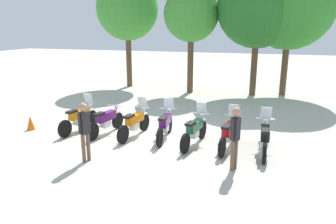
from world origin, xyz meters
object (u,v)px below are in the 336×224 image
object	(u,v)px
motorcycle_2	(135,123)
motorcycle_5	(229,133)
motorcycle_4	(195,130)
tree_3	(290,5)
motorcycle_3	(165,125)
traffic_cone	(31,123)
motorcycle_6	(265,137)
tree_1	(191,15)
person_1	(85,128)
person_0	(235,133)
motorcycle_1	(106,121)
tree_0	(127,10)
tree_2	(258,7)
motorcycle_0	(79,118)

from	to	relation	value
motorcycle_2	motorcycle_5	xyz separation A→B (m)	(3.41, -0.18, 0.00)
motorcycle_4	tree_3	bearing A→B (deg)	-9.06
motorcycle_2	motorcycle_3	bearing A→B (deg)	-78.47
motorcycle_5	traffic_cone	world-z (taller)	motorcycle_5
motorcycle_6	tree_1	world-z (taller)	tree_1
motorcycle_5	person_1	xyz separation A→B (m)	(-3.88, -2.34, 0.53)
motorcycle_2	motorcycle_5	bearing A→B (deg)	-86.57
motorcycle_5	person_0	distance (m)	1.72
motorcycle_3	person_1	world-z (taller)	person_1
motorcycle_3	tree_3	size ratio (longest dim) A/B	0.29
person_1	motorcycle_1	bearing A→B (deg)	-51.73
person_1	tree_0	bearing A→B (deg)	-48.39
motorcycle_1	tree_0	size ratio (longest dim) A/B	0.31
tree_0	motorcycle_1	bearing A→B (deg)	-70.67
person_1	motorcycle_2	bearing A→B (deg)	-77.51
tree_0	traffic_cone	world-z (taller)	tree_0
motorcycle_6	tree_2	size ratio (longest dim) A/B	0.30
person_1	tree_1	world-z (taller)	tree_1
motorcycle_4	person_1	distance (m)	3.64
motorcycle_0	traffic_cone	bearing A→B (deg)	109.58
tree_0	tree_1	distance (m)	4.47
motorcycle_2	tree_2	bearing A→B (deg)	-15.92
motorcycle_6	tree_2	bearing A→B (deg)	3.92
motorcycle_1	motorcycle_3	bearing A→B (deg)	-77.66
motorcycle_0	traffic_cone	distance (m)	1.98
motorcycle_5	person_0	world-z (taller)	person_0
motorcycle_3	person_1	distance (m)	3.11
motorcycle_2	motorcycle_1	bearing A→B (deg)	99.63
motorcycle_6	motorcycle_1	bearing A→B (deg)	86.55
motorcycle_4	traffic_cone	size ratio (longest dim) A/B	3.96
motorcycle_3	tree_2	size ratio (longest dim) A/B	0.30
motorcycle_0	person_1	world-z (taller)	person_1
motorcycle_4	person_0	bearing A→B (deg)	-128.15
motorcycle_0	person_1	distance (m)	3.09
person_0	person_1	xyz separation A→B (m)	(-4.23, -0.75, -0.02)
motorcycle_2	motorcycle_4	bearing A→B (deg)	-88.35
motorcycle_2	motorcycle_4	size ratio (longest dim) A/B	1.00
motorcycle_0	motorcycle_2	xyz separation A→B (m)	(2.27, 0.07, 0.00)
motorcycle_3	motorcycle_6	size ratio (longest dim) A/B	1.00
motorcycle_6	motorcycle_4	bearing A→B (deg)	87.03
motorcycle_5	person_0	xyz separation A→B (m)	(0.35, -1.59, 0.55)
motorcycle_5	motorcycle_1	bearing A→B (deg)	94.95
motorcycle_4	person_0	distance (m)	2.24
person_0	tree_2	xyz separation A→B (m)	(-0.12, 10.65, 3.88)
motorcycle_0	person_0	distance (m)	6.29
motorcycle_2	tree_2	xyz separation A→B (m)	(3.64, 8.88, 4.43)
motorcycle_3	person_1	xyz separation A→B (m)	(-1.60, -2.62, 0.53)
motorcycle_1	motorcycle_3	world-z (taller)	motorcycle_3
motorcycle_2	person_0	distance (m)	4.19
tree_2	tree_0	bearing A→B (deg)	176.81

